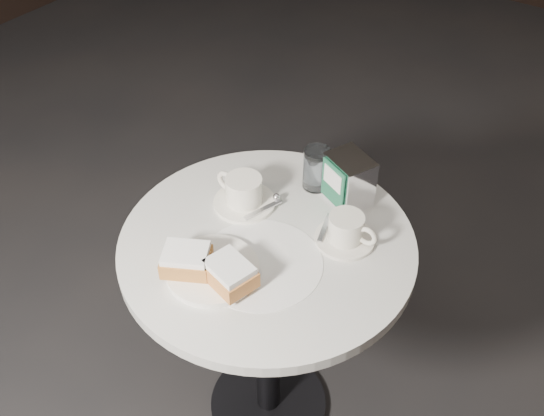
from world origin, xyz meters
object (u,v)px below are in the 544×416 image
(beignet_plate, at_px, (210,268))
(water_glass_left, at_px, (317,169))
(cafe_table, at_px, (268,294))
(coffee_cup_left, at_px, (244,193))
(coffee_cup_right, at_px, (346,231))
(water_glass_right, at_px, (356,184))
(napkin_dispenser, at_px, (348,180))

(beignet_plate, distance_m, water_glass_left, 0.40)
(cafe_table, bearing_deg, coffee_cup_left, 149.64)
(cafe_table, relative_size, water_glass_left, 6.69)
(coffee_cup_left, relative_size, water_glass_left, 1.51)
(coffee_cup_right, height_order, water_glass_left, water_glass_left)
(water_glass_right, bearing_deg, beignet_plate, -107.83)
(cafe_table, relative_size, beignet_plate, 3.07)
(water_glass_left, relative_size, napkin_dispenser, 0.82)
(beignet_plate, height_order, coffee_cup_left, coffee_cup_left)
(beignet_plate, bearing_deg, water_glass_left, 86.51)
(coffee_cup_left, height_order, napkin_dispenser, napkin_dispenser)
(beignet_plate, xyz_separation_m, water_glass_right, (0.13, 0.41, 0.02))
(napkin_dispenser, bearing_deg, cafe_table, -85.11)
(water_glass_left, distance_m, water_glass_right, 0.11)
(water_glass_left, xyz_separation_m, water_glass_right, (0.11, 0.01, -0.01))
(cafe_table, xyz_separation_m, napkin_dispenser, (0.08, 0.23, 0.26))
(beignet_plate, height_order, napkin_dispenser, napkin_dispenser)
(coffee_cup_left, height_order, coffee_cup_right, coffee_cup_left)
(cafe_table, distance_m, napkin_dispenser, 0.36)
(cafe_table, distance_m, beignet_plate, 0.28)
(coffee_cup_right, distance_m, water_glass_right, 0.15)
(water_glass_left, bearing_deg, water_glass_right, 6.85)
(coffee_cup_left, height_order, water_glass_right, water_glass_right)
(beignet_plate, relative_size, napkin_dispenser, 1.78)
(beignet_plate, bearing_deg, coffee_cup_left, 109.81)
(water_glass_right, bearing_deg, coffee_cup_right, -68.93)
(water_glass_left, xyz_separation_m, napkin_dispenser, (0.09, -0.00, 0.01))
(coffee_cup_left, bearing_deg, water_glass_right, 42.02)
(coffee_cup_left, height_order, water_glass_left, water_glass_left)
(coffee_cup_left, bearing_deg, beignet_plate, -67.18)
(coffee_cup_right, bearing_deg, water_glass_left, 139.47)
(coffee_cup_left, xyz_separation_m, water_glass_right, (0.22, 0.18, 0.01))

